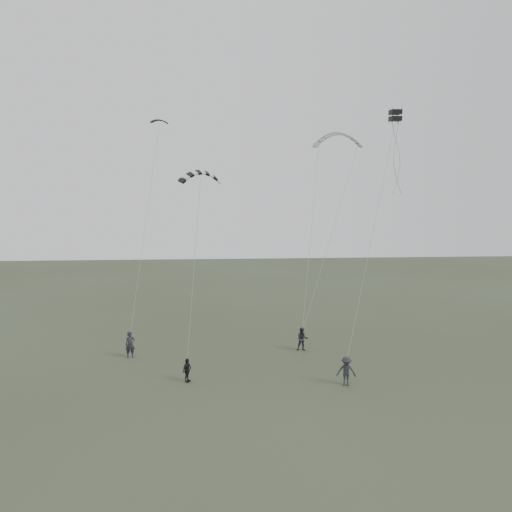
{
  "coord_description": "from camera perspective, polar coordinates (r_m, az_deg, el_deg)",
  "views": [
    {
      "loc": [
        -2.33,
        -30.68,
        11.34
      ],
      "look_at": [
        0.71,
        5.48,
        7.45
      ],
      "focal_mm": 35.0,
      "sensor_mm": 36.0,
      "label": 1
    }
  ],
  "objects": [
    {
      "name": "kite_box",
      "position": [
        36.4,
        15.63,
        15.21
      ],
      "size": [
        0.75,
        0.77,
        0.77
      ],
      "primitive_type": null,
      "rotation": [
        0.04,
        0.0,
        0.05
      ],
      "color": "black",
      "rests_on": "flyer_far"
    },
    {
      "name": "kite_dark_small",
      "position": [
        45.07,
        -11.0,
        15.0
      ],
      "size": [
        1.6,
        1.08,
        0.59
      ],
      "primitive_type": null,
      "rotation": [
        0.24,
        0.0,
        0.38
      ],
      "color": "black",
      "rests_on": "flyer_left"
    },
    {
      "name": "flyer_center",
      "position": [
        32.72,
        -7.88,
        -12.81
      ],
      "size": [
        0.77,
        0.96,
        1.52
      ],
      "primitive_type": "imported",
      "rotation": [
        0.0,
        0.0,
        1.04
      ],
      "color": "black",
      "rests_on": "ground"
    },
    {
      "name": "kite_striped",
      "position": [
        34.72,
        -6.36,
        9.48
      ],
      "size": [
        3.09,
        1.92,
        1.33
      ],
      "primitive_type": null,
      "rotation": [
        0.35,
        0.0,
        0.32
      ],
      "color": "black",
      "rests_on": "flyer_center"
    },
    {
      "name": "flyer_right",
      "position": [
        39.01,
        5.31,
        -9.44
      ],
      "size": [
        0.93,
        0.76,
        1.79
      ],
      "primitive_type": "imported",
      "rotation": [
        0.0,
        0.0,
        -0.1
      ],
      "color": "#222227",
      "rests_on": "ground"
    },
    {
      "name": "kite_pale_large",
      "position": [
        44.68,
        9.39,
        13.59
      ],
      "size": [
        4.26,
        1.25,
        1.87
      ],
      "primitive_type": null,
      "rotation": [
        0.18,
        0.0,
        0.0
      ],
      "color": "#9A9C9F",
      "rests_on": "flyer_right"
    },
    {
      "name": "flyer_left",
      "position": [
        38.3,
        -14.18,
        -9.79
      ],
      "size": [
        0.82,
        0.66,
        1.93
      ],
      "primitive_type": "imported",
      "rotation": [
        0.0,
        0.0,
        0.33
      ],
      "color": "black",
      "rests_on": "ground"
    },
    {
      "name": "ground",
      "position": [
        32.79,
        -0.44,
        -14.12
      ],
      "size": [
        140.0,
        140.0,
        0.0
      ],
      "primitive_type": "plane",
      "color": "#353D27",
      "rests_on": "ground"
    },
    {
      "name": "flyer_far",
      "position": [
        32.26,
        10.28,
        -12.83
      ],
      "size": [
        1.32,
        0.94,
        1.84
      ],
      "primitive_type": "imported",
      "rotation": [
        0.0,
        0.0,
        -0.24
      ],
      "color": "#242429",
      "rests_on": "ground"
    }
  ]
}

